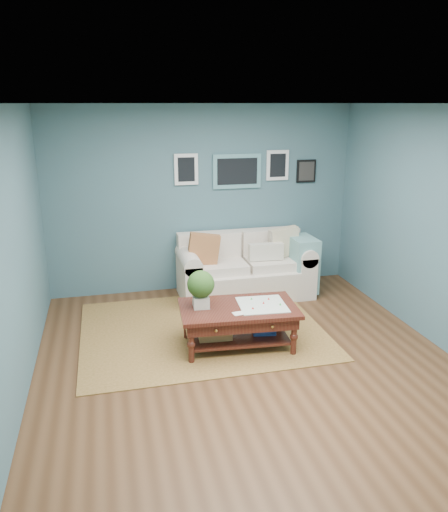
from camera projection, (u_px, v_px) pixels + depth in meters
name	position (u px, v px, depth m)	size (l,w,h in m)	color
room_shell	(251.00, 242.00, 5.02)	(5.00, 5.02, 2.70)	brown
area_rug	(202.00, 330.00, 6.19)	(2.93, 2.34, 0.01)	brown
loveseat	(250.00, 268.00, 7.26)	(1.95, 0.88, 1.00)	beige
coffee_table	(232.00, 314.00, 5.67)	(1.38, 0.87, 0.93)	#380E0C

